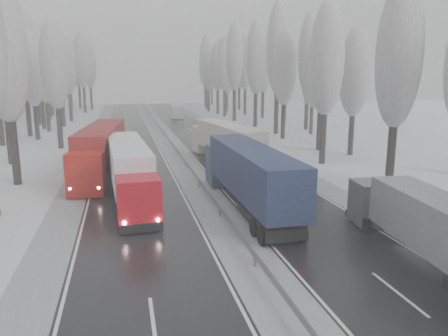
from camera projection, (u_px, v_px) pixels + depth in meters
name	position (u px, v px, depth m)	size (l,w,h in m)	color
ground	(284.00, 308.00, 17.70)	(260.00, 260.00, 0.00)	silver
carriageway_right	(231.00, 162.00, 47.43)	(7.50, 200.00, 0.03)	black
carriageway_left	(133.00, 166.00, 45.11)	(7.50, 200.00, 0.03)	black
median_slush	(183.00, 164.00, 46.27)	(3.00, 200.00, 0.04)	#ACAEB4
shoulder_right	(274.00, 160.00, 48.52)	(2.40, 200.00, 0.04)	#ACAEB4
shoulder_left	(83.00, 168.00, 44.02)	(2.40, 200.00, 0.04)	#ACAEB4
median_guardrail	(183.00, 159.00, 46.14)	(0.12, 200.00, 0.76)	slate
tree_16	(399.00, 56.00, 33.71)	(3.60, 3.60, 16.53)	black
tree_18	(327.00, 60.00, 44.41)	(3.60, 3.60, 16.58)	black
tree_19	(355.00, 74.00, 49.71)	(3.60, 3.60, 14.57)	black
tree_20	(322.00, 67.00, 53.02)	(3.60, 3.60, 15.71)	black
tree_21	(325.00, 53.00, 56.94)	(3.60, 3.60, 18.62)	black
tree_22	(285.00, 68.00, 62.75)	(3.60, 3.60, 15.86)	black
tree_23	(313.00, 78.00, 68.26)	(3.60, 3.60, 13.55)	black
tree_24	(278.00, 49.00, 67.49)	(3.60, 3.60, 20.49)	black
tree_25	(309.00, 55.00, 72.97)	(3.60, 3.60, 19.44)	black
tree_26	(256.00, 59.00, 77.41)	(3.60, 3.60, 18.78)	black
tree_27	(286.00, 64.00, 82.95)	(3.60, 3.60, 17.62)	black
tree_28	(235.00, 58.00, 87.20)	(3.60, 3.60, 19.62)	black
tree_29	(263.00, 63.00, 92.84)	(3.60, 3.60, 18.11)	black
tree_30	(225.00, 64.00, 96.77)	(3.60, 3.60, 17.86)	black
tree_31	(245.00, 63.00, 101.80)	(3.60, 3.60, 18.58)	black
tree_32	(218.00, 67.00, 104.01)	(3.60, 3.60, 17.33)	black
tree_33	(227.00, 75.00, 108.92)	(3.60, 3.60, 14.33)	black
tree_34	(208.00, 66.00, 110.54)	(3.60, 3.60, 17.63)	black
tree_35	(239.00, 65.00, 116.31)	(3.60, 3.60, 18.25)	black
tree_36	(206.00, 61.00, 119.86)	(3.60, 3.60, 20.23)	black
tree_37	(227.00, 70.00, 125.73)	(3.60, 3.60, 16.37)	black
tree_38	(205.00, 67.00, 130.60)	(3.60, 3.60, 17.97)	black
tree_39	(212.00, 71.00, 135.27)	(3.60, 3.60, 16.19)	black
tree_58	(5.00, 52.00, 35.44)	(3.60, 3.60, 17.21)	black
tree_60	(2.00, 72.00, 44.35)	(3.60, 3.60, 14.84)	black
tree_62	(55.00, 66.00, 54.11)	(3.60, 3.60, 16.04)	black
tree_64	(32.00, 70.00, 61.80)	(3.60, 3.60, 15.42)	black
tree_65	(23.00, 52.00, 64.67)	(3.60, 3.60, 19.48)	black
tree_66	(44.00, 71.00, 71.02)	(3.60, 3.60, 15.23)	black
tree_67	(39.00, 64.00, 74.28)	(3.60, 3.60, 17.09)	black
tree_68	(59.00, 66.00, 77.63)	(3.60, 3.60, 16.65)	black
tree_69	(34.00, 57.00, 80.01)	(3.60, 3.60, 19.35)	black
tree_70	(67.00, 66.00, 87.22)	(3.60, 3.60, 17.09)	black
tree_71	(45.00, 58.00, 89.65)	(3.60, 3.60, 19.61)	black
tree_72	(60.00, 73.00, 95.82)	(3.60, 3.60, 15.11)	black
tree_73	(49.00, 67.00, 98.71)	(3.60, 3.60, 17.22)	black
tree_74	(82.00, 61.00, 106.34)	(3.60, 3.60, 19.68)	black
tree_75	(45.00, 64.00, 108.28)	(3.60, 3.60, 18.60)	black
tree_76	(89.00, 64.00, 115.66)	(3.60, 3.60, 18.55)	black
tree_77	(69.00, 75.00, 118.80)	(3.60, 3.60, 14.32)	black
tree_78	(78.00, 63.00, 121.03)	(3.60, 3.60, 19.55)	black
tree_79	(69.00, 69.00, 124.56)	(3.60, 3.60, 17.07)	black
truck_grey_tarp	(436.00, 229.00, 20.59)	(3.72, 14.32, 3.64)	#48484D
truck_blue_box	(247.00, 172.00, 30.56)	(2.95, 17.48, 4.47)	#1E254C
truck_cream_box	(225.00, 140.00, 46.32)	(4.74, 16.75, 4.26)	#BAB6A5
box_truck_distant	(177.00, 111.00, 94.54)	(2.97, 7.98, 2.92)	silver
truck_red_white	(129.00, 168.00, 32.76)	(3.54, 16.49, 4.20)	#B20915
truck_red_red	(100.00, 148.00, 40.25)	(4.68, 17.86, 4.54)	#B7110A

